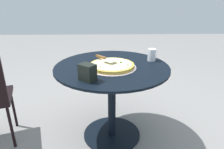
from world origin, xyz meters
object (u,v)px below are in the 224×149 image
(drinking_cup, at_px, (152,55))
(napkin_dispenser, at_px, (87,72))
(pizza_on_tray, at_px, (112,66))
(patio_table, at_px, (112,87))
(pizza_server, at_px, (105,59))

(drinking_cup, height_order, napkin_dispenser, napkin_dispenser)
(pizza_on_tray, bearing_deg, napkin_dispenser, -124.11)
(drinking_cup, bearing_deg, pizza_on_tray, -153.92)
(pizza_on_tray, distance_m, napkin_dispenser, 0.31)
(patio_table, height_order, napkin_dispenser, napkin_dispenser)
(pizza_on_tray, xyz_separation_m, drinking_cup, (0.35, 0.17, 0.04))
(pizza_server, xyz_separation_m, napkin_dispenser, (-0.12, -0.32, 0.00))
(patio_table, bearing_deg, napkin_dispenser, -120.23)
(napkin_dispenser, bearing_deg, pizza_on_tray, 94.37)
(pizza_on_tray, height_order, drinking_cup, drinking_cup)
(patio_table, relative_size, pizza_server, 5.12)
(pizza_server, xyz_separation_m, drinking_cup, (0.41, 0.11, -0.00))
(pizza_server, bearing_deg, pizza_on_tray, -48.75)
(pizza_on_tray, bearing_deg, pizza_server, 131.25)
(patio_table, xyz_separation_m, pizza_on_tray, (0.00, -0.04, 0.21))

